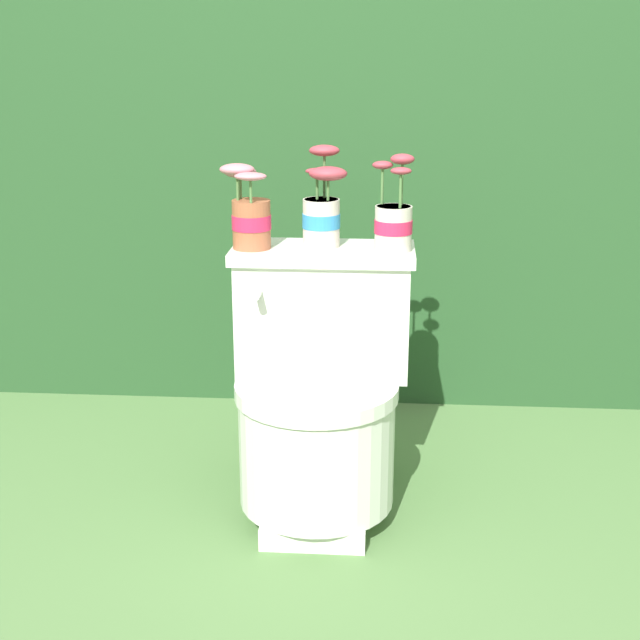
% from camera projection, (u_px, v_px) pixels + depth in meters
% --- Properties ---
extents(ground_plane, '(12.00, 12.00, 0.00)m').
position_uv_depth(ground_plane, '(345.00, 519.00, 2.26)').
color(ground_plane, '#4C703D').
extents(hedge_backdrop, '(3.87, 0.77, 1.77)m').
position_uv_depth(hedge_backdrop, '(362.00, 123.00, 3.09)').
color(hedge_backdrop, '#234723').
rests_on(hedge_backdrop, ground).
extents(toilet, '(0.47, 0.55, 0.65)m').
position_uv_depth(toilet, '(319.00, 394.00, 2.25)').
color(toilet, silver).
rests_on(toilet, ground).
extents(potted_plant_left, '(0.13, 0.12, 0.22)m').
position_uv_depth(potted_plant_left, '(249.00, 213.00, 2.25)').
color(potted_plant_left, '#9E5638').
rests_on(potted_plant_left, toilet).
extents(potted_plant_midleft, '(0.12, 0.10, 0.26)m').
position_uv_depth(potted_plant_midleft, '(322.00, 210.00, 2.27)').
color(potted_plant_midleft, beige).
rests_on(potted_plant_midleft, toilet).
extents(potted_plant_middle, '(0.11, 0.10, 0.24)m').
position_uv_depth(potted_plant_middle, '(394.00, 221.00, 2.23)').
color(potted_plant_middle, beige).
rests_on(potted_plant_middle, toilet).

